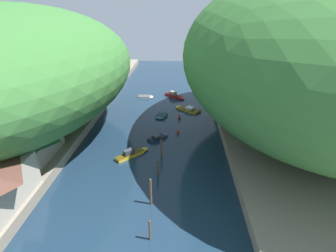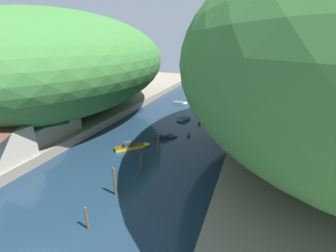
{
  "view_description": "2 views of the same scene",
  "coord_description": "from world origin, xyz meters",
  "px_view_note": "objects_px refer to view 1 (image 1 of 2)",
  "views": [
    {
      "loc": [
        4.62,
        -13.32,
        21.55
      ],
      "look_at": [
        2.61,
        28.15,
        2.01
      ],
      "focal_mm": 28.0,
      "sensor_mm": 36.0,
      "label": 1
    },
    {
      "loc": [
        14.85,
        -6.48,
        16.77
      ],
      "look_at": [
        0.83,
        28.08,
        1.9
      ],
      "focal_mm": 24.0,
      "sensor_mm": 36.0,
      "label": 2
    }
  ],
  "objects_px": {
    "boat_near_quay": "(175,96)",
    "boat_red_skiff": "(187,109)",
    "channel_buoy_near": "(179,117)",
    "channel_buoy_far": "(178,132)",
    "boat_cabin_cruiser": "(161,116)",
    "boat_small_dinghy": "(159,137)",
    "person_on_quay": "(35,173)",
    "boathouse_shed": "(24,143)",
    "boat_open_rowboat": "(146,97)",
    "boat_yellow_tender": "(133,153)"
  },
  "relations": [
    {
      "from": "boat_near_quay",
      "to": "boat_red_skiff",
      "type": "bearing_deg",
      "value": 61.17
    },
    {
      "from": "boat_red_skiff",
      "to": "channel_buoy_near",
      "type": "xyz_separation_m",
      "value": [
        -1.66,
        -4.87,
        0.09
      ]
    },
    {
      "from": "channel_buoy_near",
      "to": "channel_buoy_far",
      "type": "xyz_separation_m",
      "value": [
        -0.22,
        -6.77,
        -0.03
      ]
    },
    {
      "from": "boat_cabin_cruiser",
      "to": "boat_red_skiff",
      "type": "xyz_separation_m",
      "value": [
        5.47,
        4.4,
        0.03
      ]
    },
    {
      "from": "boat_small_dinghy",
      "to": "person_on_quay",
      "type": "xyz_separation_m",
      "value": [
        -14.23,
        -14.34,
        2.19
      ]
    },
    {
      "from": "channel_buoy_near",
      "to": "boathouse_shed",
      "type": "bearing_deg",
      "value": -139.52
    },
    {
      "from": "boat_red_skiff",
      "to": "boat_open_rowboat",
      "type": "xyz_separation_m",
      "value": [
        -10.12,
        7.98,
        -0.07
      ]
    },
    {
      "from": "boat_open_rowboat",
      "to": "channel_buoy_near",
      "type": "xyz_separation_m",
      "value": [
        8.46,
        -12.85,
        0.16
      ]
    },
    {
      "from": "boat_small_dinghy",
      "to": "boat_near_quay",
      "type": "distance_m",
      "value": 22.34
    },
    {
      "from": "boat_yellow_tender",
      "to": "person_on_quay",
      "type": "distance_m",
      "value": 13.85
    },
    {
      "from": "boat_yellow_tender",
      "to": "boat_open_rowboat",
      "type": "bearing_deg",
      "value": 139.22
    },
    {
      "from": "boathouse_shed",
      "to": "channel_buoy_far",
      "type": "height_order",
      "value": "boathouse_shed"
    },
    {
      "from": "channel_buoy_far",
      "to": "person_on_quay",
      "type": "distance_m",
      "value": 24.24
    },
    {
      "from": "boathouse_shed",
      "to": "boat_red_skiff",
      "type": "height_order",
      "value": "boathouse_shed"
    },
    {
      "from": "boat_yellow_tender",
      "to": "person_on_quay",
      "type": "height_order",
      "value": "person_on_quay"
    },
    {
      "from": "boathouse_shed",
      "to": "person_on_quay",
      "type": "height_order",
      "value": "boathouse_shed"
    },
    {
      "from": "boat_near_quay",
      "to": "boat_small_dinghy",
      "type": "bearing_deg",
      "value": 36.27
    },
    {
      "from": "boathouse_shed",
      "to": "boat_cabin_cruiser",
      "type": "distance_m",
      "value": 26.17
    },
    {
      "from": "boat_near_quay",
      "to": "person_on_quay",
      "type": "relative_size",
      "value": 3.18
    },
    {
      "from": "boat_small_dinghy",
      "to": "boat_open_rowboat",
      "type": "relative_size",
      "value": 1.05
    },
    {
      "from": "boat_near_quay",
      "to": "channel_buoy_near",
      "type": "bearing_deg",
      "value": 47.5
    },
    {
      "from": "channel_buoy_far",
      "to": "channel_buoy_near",
      "type": "bearing_deg",
      "value": 88.15
    },
    {
      "from": "boathouse_shed",
      "to": "channel_buoy_far",
      "type": "relative_size",
      "value": 11.59
    },
    {
      "from": "channel_buoy_near",
      "to": "channel_buoy_far",
      "type": "height_order",
      "value": "channel_buoy_near"
    },
    {
      "from": "boat_small_dinghy",
      "to": "boat_cabin_cruiser",
      "type": "bearing_deg",
      "value": 135.34
    },
    {
      "from": "boathouse_shed",
      "to": "boat_cabin_cruiser",
      "type": "bearing_deg",
      "value": 46.74
    },
    {
      "from": "boathouse_shed",
      "to": "boat_small_dinghy",
      "type": "distance_m",
      "value": 20.64
    },
    {
      "from": "boathouse_shed",
      "to": "channel_buoy_near",
      "type": "xyz_separation_m",
      "value": [
        21.57,
        18.41,
        -3.49
      ]
    },
    {
      "from": "boat_near_quay",
      "to": "channel_buoy_near",
      "type": "height_order",
      "value": "boat_near_quay"
    },
    {
      "from": "channel_buoy_near",
      "to": "boat_open_rowboat",
      "type": "bearing_deg",
      "value": 123.38
    },
    {
      "from": "boat_red_skiff",
      "to": "boat_yellow_tender",
      "type": "bearing_deg",
      "value": -168.33
    },
    {
      "from": "boat_near_quay",
      "to": "boat_yellow_tender",
      "type": "height_order",
      "value": "boat_near_quay"
    },
    {
      "from": "boat_red_skiff",
      "to": "boat_open_rowboat",
      "type": "distance_m",
      "value": 12.89
    },
    {
      "from": "boat_cabin_cruiser",
      "to": "person_on_quay",
      "type": "xyz_separation_m",
      "value": [
        -13.98,
        -23.8,
        2.19
      ]
    },
    {
      "from": "boat_cabin_cruiser",
      "to": "boat_near_quay",
      "type": "bearing_deg",
      "value": -84.21
    },
    {
      "from": "channel_buoy_near",
      "to": "boat_near_quay",
      "type": "bearing_deg",
      "value": 95.11
    },
    {
      "from": "boat_yellow_tender",
      "to": "channel_buoy_far",
      "type": "distance_m",
      "value": 10.54
    },
    {
      "from": "boat_red_skiff",
      "to": "boat_open_rowboat",
      "type": "bearing_deg",
      "value": 87.56
    },
    {
      "from": "boat_cabin_cruiser",
      "to": "boat_small_dinghy",
      "type": "relative_size",
      "value": 0.87
    },
    {
      "from": "person_on_quay",
      "to": "boat_small_dinghy",
      "type": "bearing_deg",
      "value": -63.36
    },
    {
      "from": "channel_buoy_near",
      "to": "channel_buoy_far",
      "type": "relative_size",
      "value": 1.1
    },
    {
      "from": "boat_cabin_cruiser",
      "to": "channel_buoy_far",
      "type": "bearing_deg",
      "value": 133.82
    },
    {
      "from": "boathouse_shed",
      "to": "boat_yellow_tender",
      "type": "bearing_deg",
      "value": 14.27
    },
    {
      "from": "boat_small_dinghy",
      "to": "boat_red_skiff",
      "type": "height_order",
      "value": "boat_red_skiff"
    },
    {
      "from": "boat_cabin_cruiser",
      "to": "channel_buoy_near",
      "type": "height_order",
      "value": "channel_buoy_near"
    },
    {
      "from": "boat_small_dinghy",
      "to": "channel_buoy_near",
      "type": "relative_size",
      "value": 4.16
    },
    {
      "from": "boathouse_shed",
      "to": "channel_buoy_near",
      "type": "bearing_deg",
      "value": 40.48
    },
    {
      "from": "boat_yellow_tender",
      "to": "channel_buoy_far",
      "type": "height_order",
      "value": "boat_yellow_tender"
    },
    {
      "from": "boat_open_rowboat",
      "to": "person_on_quay",
      "type": "bearing_deg",
      "value": -14.5
    },
    {
      "from": "channel_buoy_far",
      "to": "boat_small_dinghy",
      "type": "bearing_deg",
      "value": -146.36
    }
  ]
}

